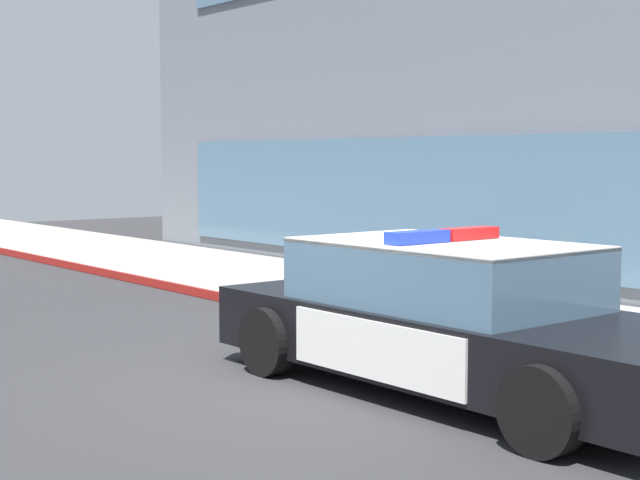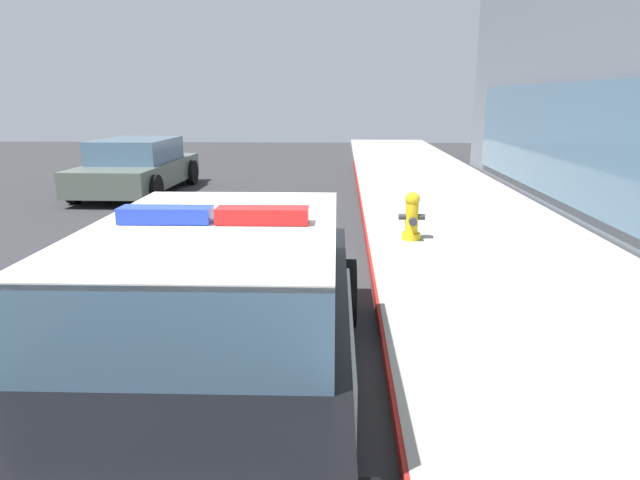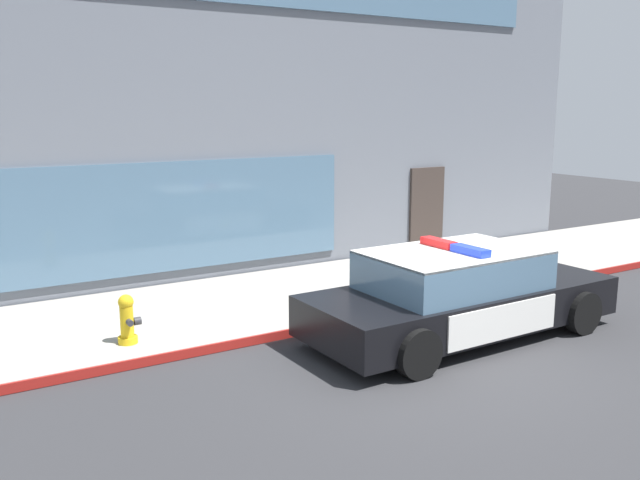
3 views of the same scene
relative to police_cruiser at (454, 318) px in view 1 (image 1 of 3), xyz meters
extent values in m
plane|color=#303033|center=(-1.13, -0.65, -0.68)|extent=(48.00, 48.00, 0.00)
cube|color=#A39E93|center=(-1.13, 3.09, -0.61)|extent=(48.00, 3.59, 0.15)
cube|color=maroon|center=(-1.13, 1.28, -0.61)|extent=(28.80, 0.04, 0.14)
cube|color=slate|center=(-5.82, 4.91, 0.77)|extent=(13.32, 0.08, 2.10)
cube|color=black|center=(0.06, 0.00, -0.18)|extent=(5.09, 1.95, 0.60)
cube|color=silver|center=(1.68, 0.02, -0.02)|extent=(1.74, 1.88, 0.05)
cube|color=silver|center=(-1.71, -0.02, -0.02)|extent=(1.44, 1.88, 0.05)
cube|color=silver|center=(-0.05, 0.96, -0.18)|extent=(2.13, 0.05, 0.51)
cube|color=silver|center=(-0.03, -0.96, -0.18)|extent=(2.13, 0.05, 0.51)
cube|color=yellow|center=(-0.05, 0.98, -0.18)|extent=(0.22, 0.01, 0.26)
cube|color=slate|center=(-0.14, 0.00, 0.39)|extent=(2.66, 1.74, 0.60)
cube|color=silver|center=(-0.14, 0.00, 0.68)|extent=(2.66, 1.74, 0.04)
cube|color=red|center=(-0.15, 0.34, 0.76)|extent=(0.21, 0.65, 0.11)
cube|color=blue|center=(-0.14, -0.34, 0.76)|extent=(0.21, 0.65, 0.11)
cylinder|color=black|center=(1.74, -0.93, -0.34)|extent=(0.68, 0.23, 0.68)
cylinder|color=black|center=(-1.62, 0.93, -0.34)|extent=(0.68, 0.23, 0.68)
cylinder|color=black|center=(-1.60, -0.97, -0.34)|extent=(0.68, 0.23, 0.68)
cylinder|color=gold|center=(-4.58, 1.94, -0.48)|extent=(0.28, 0.28, 0.10)
cylinder|color=gold|center=(-4.58, 1.94, -0.21)|extent=(0.19, 0.19, 0.45)
sphere|color=gold|center=(-4.58, 1.94, 0.09)|extent=(0.22, 0.22, 0.22)
cylinder|color=#333338|center=(-4.58, 1.94, 0.16)|extent=(0.06, 0.06, 0.05)
cylinder|color=#333338|center=(-4.58, 1.80, -0.18)|extent=(0.09, 0.10, 0.09)
cylinder|color=#333338|center=(-4.58, 2.09, -0.18)|extent=(0.09, 0.10, 0.09)
cylinder|color=#333338|center=(-4.43, 1.94, -0.22)|extent=(0.10, 0.12, 0.12)
camera|label=1|loc=(5.99, -6.36, 1.47)|focal=53.52mm
camera|label=2|loc=(3.64, 0.90, 1.56)|focal=31.20mm
camera|label=3|loc=(-7.09, -7.44, 2.82)|focal=37.99mm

